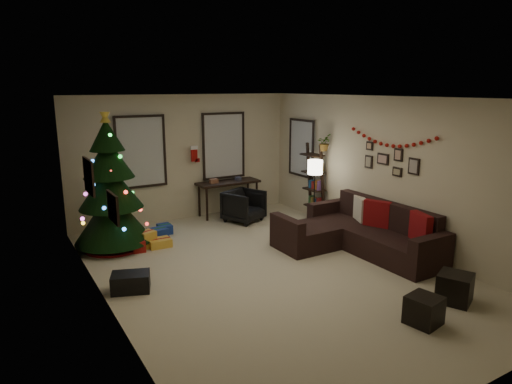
% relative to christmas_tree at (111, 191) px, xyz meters
% --- Properties ---
extents(floor, '(7.00, 7.00, 0.00)m').
position_rel_christmas_tree_xyz_m(floor, '(1.87, -2.34, -1.05)').
color(floor, '#C0B491').
rests_on(floor, ground).
extents(ceiling, '(7.00, 7.00, 0.00)m').
position_rel_christmas_tree_xyz_m(ceiling, '(1.87, -2.34, 1.65)').
color(ceiling, white).
rests_on(ceiling, floor).
extents(wall_back, '(5.00, 0.00, 5.00)m').
position_rel_christmas_tree_xyz_m(wall_back, '(1.87, 1.16, 0.30)').
color(wall_back, beige).
rests_on(wall_back, floor).
extents(wall_front, '(5.00, 0.00, 5.00)m').
position_rel_christmas_tree_xyz_m(wall_front, '(1.87, -5.84, 0.30)').
color(wall_front, beige).
rests_on(wall_front, floor).
extents(wall_left, '(0.00, 7.00, 7.00)m').
position_rel_christmas_tree_xyz_m(wall_left, '(-0.63, -2.34, 0.30)').
color(wall_left, beige).
rests_on(wall_left, floor).
extents(wall_right, '(0.00, 7.00, 7.00)m').
position_rel_christmas_tree_xyz_m(wall_right, '(4.37, -2.34, 0.30)').
color(wall_right, beige).
rests_on(wall_right, floor).
extents(window_back_left, '(1.05, 0.06, 1.50)m').
position_rel_christmas_tree_xyz_m(window_back_left, '(0.92, 1.13, 0.50)').
color(window_back_left, '#728CB2').
rests_on(window_back_left, wall_back).
extents(window_back_right, '(1.05, 0.06, 1.50)m').
position_rel_christmas_tree_xyz_m(window_back_right, '(2.82, 1.13, 0.50)').
color(window_back_right, '#728CB2').
rests_on(window_back_right, wall_back).
extents(window_right_wall, '(0.06, 0.90, 1.30)m').
position_rel_christmas_tree_xyz_m(window_right_wall, '(4.34, 0.21, 0.45)').
color(window_right_wall, '#728CB2').
rests_on(window_right_wall, wall_right).
extents(christmas_tree, '(1.36, 1.36, 2.53)m').
position_rel_christmas_tree_xyz_m(christmas_tree, '(0.00, 0.00, 0.00)').
color(christmas_tree, black).
rests_on(christmas_tree, floor).
extents(presents, '(1.50, 1.01, 0.30)m').
position_rel_christmas_tree_xyz_m(presents, '(0.45, -0.10, -0.93)').
color(presents, navy).
rests_on(presents, floor).
extents(sofa, '(1.85, 2.69, 0.86)m').
position_rel_christmas_tree_xyz_m(sofa, '(3.71, -2.35, -0.77)').
color(sofa, black).
rests_on(sofa, floor).
extents(pillow_red_a, '(0.25, 0.48, 0.47)m').
position_rel_christmas_tree_xyz_m(pillow_red_a, '(4.08, -3.39, -0.41)').
color(pillow_red_a, maroon).
rests_on(pillow_red_a, sofa).
extents(pillow_red_b, '(0.31, 0.48, 0.47)m').
position_rel_christmas_tree_xyz_m(pillow_red_b, '(4.08, -2.43, -0.41)').
color(pillow_red_b, maroon).
rests_on(pillow_red_b, sofa).
extents(pillow_cream, '(0.29, 0.46, 0.44)m').
position_rel_christmas_tree_xyz_m(pillow_cream, '(4.08, -2.01, -0.42)').
color(pillow_cream, beige).
rests_on(pillow_cream, sofa).
extents(ottoman_near, '(0.44, 0.44, 0.36)m').
position_rel_christmas_tree_xyz_m(ottoman_near, '(2.60, -4.72, -0.87)').
color(ottoman_near, black).
rests_on(ottoman_near, floor).
extents(ottoman_far, '(0.56, 0.56, 0.40)m').
position_rel_christmas_tree_xyz_m(ottoman_far, '(3.44, -4.53, -0.85)').
color(ottoman_far, black).
rests_on(ottoman_far, floor).
extents(desk, '(1.43, 0.51, 0.77)m').
position_rel_christmas_tree_xyz_m(desk, '(2.80, 0.88, -0.37)').
color(desk, black).
rests_on(desk, floor).
extents(desk_chair, '(0.86, 0.84, 0.69)m').
position_rel_christmas_tree_xyz_m(desk_chair, '(2.84, 0.23, -0.70)').
color(desk_chair, black).
rests_on(desk_chair, floor).
extents(bookshelf, '(0.30, 0.50, 1.69)m').
position_rel_christmas_tree_xyz_m(bookshelf, '(4.17, -0.51, -0.23)').
color(bookshelf, black).
rests_on(bookshelf, floor).
extents(potted_plant, '(0.53, 0.53, 0.44)m').
position_rel_christmas_tree_xyz_m(potted_plant, '(4.17, -0.76, 0.74)').
color(potted_plant, '#4C4C4C').
rests_on(potted_plant, bookshelf).
extents(floor_lamp, '(0.30, 0.30, 1.43)m').
position_rel_christmas_tree_xyz_m(floor_lamp, '(3.82, -0.95, 0.14)').
color(floor_lamp, black).
rests_on(floor_lamp, floor).
extents(art_map, '(0.04, 0.60, 0.50)m').
position_rel_christmas_tree_xyz_m(art_map, '(-0.61, -1.48, 0.59)').
color(art_map, black).
rests_on(art_map, wall_left).
extents(art_abstract, '(0.04, 0.45, 0.35)m').
position_rel_christmas_tree_xyz_m(art_abstract, '(-0.61, -2.82, 0.44)').
color(art_abstract, black).
rests_on(art_abstract, wall_left).
extents(gallery, '(0.03, 1.25, 0.54)m').
position_rel_christmas_tree_xyz_m(gallery, '(4.35, -2.41, 0.53)').
color(gallery, black).
rests_on(gallery, wall_right).
extents(garland, '(0.08, 1.90, 0.30)m').
position_rel_christmas_tree_xyz_m(garland, '(4.32, -2.41, 0.91)').
color(garland, '#A5140C').
rests_on(garland, wall_right).
extents(stocking_left, '(0.20, 0.05, 0.36)m').
position_rel_christmas_tree_xyz_m(stocking_left, '(1.73, 1.27, 0.46)').
color(stocking_left, '#990F0C').
rests_on(stocking_left, wall_back).
extents(stocking_right, '(0.20, 0.05, 0.36)m').
position_rel_christmas_tree_xyz_m(stocking_right, '(2.06, 1.02, 0.40)').
color(stocking_right, '#990F0C').
rests_on(stocking_right, wall_back).
extents(storage_bin, '(0.62, 0.52, 0.27)m').
position_rel_christmas_tree_xyz_m(storage_bin, '(-0.25, -1.95, -0.91)').
color(storage_bin, black).
rests_on(storage_bin, floor).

